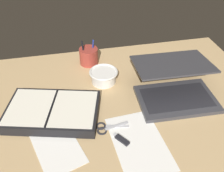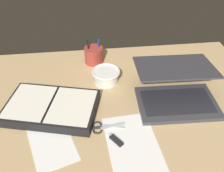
{
  "view_description": "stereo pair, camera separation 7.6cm",
  "coord_description": "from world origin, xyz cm",
  "px_view_note": "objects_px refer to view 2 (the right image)",
  "views": [
    {
      "loc": [
        -18.57,
        -75.09,
        76.12
      ],
      "look_at": [
        -1.16,
        6.5,
        9.0
      ],
      "focal_mm": 40.0,
      "sensor_mm": 36.0,
      "label": 1
    },
    {
      "loc": [
        -11.11,
        -76.34,
        76.12
      ],
      "look_at": [
        -1.16,
        6.5,
        9.0
      ],
      "focal_mm": 40.0,
      "sensor_mm": 36.0,
      "label": 2
    }
  ],
  "objects_px": {
    "laptop": "(176,90)",
    "planner": "(52,107)",
    "bowl": "(106,75)",
    "scissors": "(101,127)",
    "pen_cup": "(94,55)"
  },
  "relations": [
    {
      "from": "laptop",
      "to": "planner",
      "type": "distance_m",
      "value": 0.54
    },
    {
      "from": "laptop",
      "to": "bowl",
      "type": "bearing_deg",
      "value": 152.16
    },
    {
      "from": "bowl",
      "to": "planner",
      "type": "distance_m",
      "value": 0.3
    },
    {
      "from": "laptop",
      "to": "bowl",
      "type": "xyz_separation_m",
      "value": [
        -0.29,
        0.17,
        -0.02
      ]
    },
    {
      "from": "laptop",
      "to": "planner",
      "type": "height_order",
      "value": "laptop"
    },
    {
      "from": "laptop",
      "to": "bowl",
      "type": "distance_m",
      "value": 0.33
    },
    {
      "from": "laptop",
      "to": "planner",
      "type": "bearing_deg",
      "value": -176.43
    },
    {
      "from": "laptop",
      "to": "planner",
      "type": "xyz_separation_m",
      "value": [
        -0.53,
        -0.01,
        -0.03
      ]
    },
    {
      "from": "bowl",
      "to": "scissors",
      "type": "relative_size",
      "value": 1.06
    },
    {
      "from": "laptop",
      "to": "bowl",
      "type": "height_order",
      "value": "laptop"
    },
    {
      "from": "bowl",
      "to": "planner",
      "type": "xyz_separation_m",
      "value": [
        -0.25,
        -0.18,
        -0.01
      ]
    },
    {
      "from": "laptop",
      "to": "pen_cup",
      "type": "distance_m",
      "value": 0.48
    },
    {
      "from": "pen_cup",
      "to": "scissors",
      "type": "bearing_deg",
      "value": -90.35
    },
    {
      "from": "laptop",
      "to": "scissors",
      "type": "relative_size",
      "value": 2.7
    },
    {
      "from": "pen_cup",
      "to": "planner",
      "type": "bearing_deg",
      "value": -119.28
    }
  ]
}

